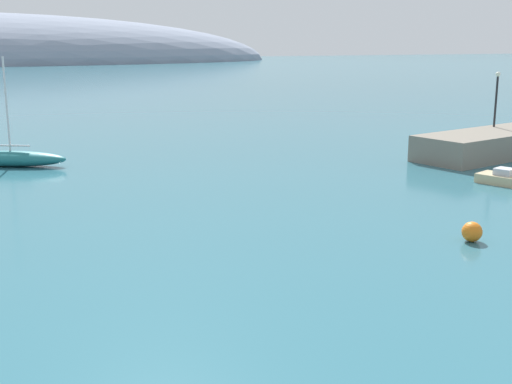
% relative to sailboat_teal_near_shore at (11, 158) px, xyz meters
% --- Properties ---
extents(sailboat_teal_near_shore, '(7.44, 5.06, 7.21)m').
position_rel_sailboat_teal_near_shore_xyz_m(sailboat_teal_near_shore, '(0.00, 0.00, 0.00)').
color(sailboat_teal_near_shore, '#1E6B70').
rests_on(sailboat_teal_near_shore, water).
extents(mooring_buoy_orange, '(0.85, 0.85, 0.85)m').
position_rel_sailboat_teal_near_shore_xyz_m(mooring_buoy_orange, '(16.58, -25.69, -0.13)').
color(mooring_buoy_orange, orange).
rests_on(mooring_buoy_orange, water).
extents(harbor_lamp_post, '(0.36, 0.36, 4.11)m').
position_rel_sailboat_teal_near_shore_xyz_m(harbor_lamp_post, '(34.12, -7.68, 3.81)').
color(harbor_lamp_post, black).
rests_on(harbor_lamp_post, breakwater_rocks).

